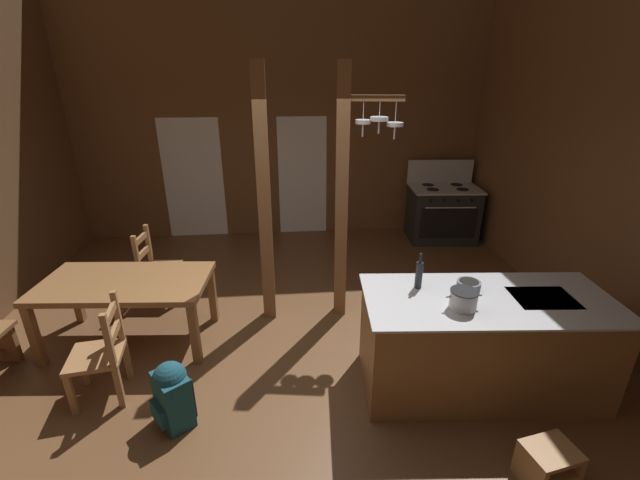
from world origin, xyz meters
TOP-DOWN VIEW (x-y plane):
  - ground_plane at (0.00, 0.00)m, footprint 7.62×8.15m
  - wall_back at (0.00, 3.75)m, footprint 7.62×0.14m
  - glazed_door_back_left at (-1.53, 3.67)m, footprint 1.00×0.01m
  - glazed_panel_back_right at (0.34, 3.67)m, footprint 0.84×0.01m
  - kitchen_island at (1.73, -0.50)m, footprint 2.23×1.12m
  - stove_range at (2.72, 3.11)m, footprint 1.20×0.89m
  - support_post_with_pot_rack at (0.67, 0.89)m, footprint 0.70×0.26m
  - support_post_center at (-0.22, 0.88)m, footprint 0.14×0.14m
  - step_stool at (1.80, -1.51)m, footprint 0.41×0.34m
  - dining_table at (-1.70, 0.52)m, footprint 1.77×1.03m
  - ladderback_chair_near_window at (-1.66, -0.31)m, footprint 0.50×0.50m
  - ladderback_chair_by_post at (-1.65, 1.42)m, footprint 0.48×0.48m
  - backpack at (-0.98, -0.71)m, footprint 0.39×0.39m
  - stockpot_on_counter at (1.43, -0.64)m, footprint 0.30×0.23m
  - mixing_bowl_on_counter at (1.62, -0.33)m, footprint 0.21×0.21m
  - bottle_tall_on_counter at (1.17, -0.26)m, footprint 0.06×0.06m

SIDE VIEW (x-z plane):
  - ground_plane at x=0.00m, z-range -0.10..0.00m
  - step_stool at x=1.80m, z-range 0.03..0.33m
  - backpack at x=-0.98m, z-range 0.02..0.61m
  - ladderback_chair_near_window at x=-1.66m, z-range -0.02..0.93m
  - ladderback_chair_by_post at x=-1.65m, z-range -0.02..0.93m
  - kitchen_island at x=1.73m, z-range 0.00..0.94m
  - stove_range at x=2.72m, z-range -0.18..1.14m
  - dining_table at x=-1.70m, z-range 0.28..1.02m
  - mixing_bowl_on_counter at x=1.62m, z-range 0.94..1.01m
  - stockpot_on_counter at x=1.43m, z-range 0.94..1.10m
  - glazed_door_back_left at x=-1.53m, z-range 0.00..2.05m
  - glazed_panel_back_right at x=0.34m, z-range 0.00..2.05m
  - bottle_tall_on_counter at x=1.17m, z-range 0.90..1.24m
  - support_post_center at x=-0.22m, z-range 0.00..2.86m
  - support_post_with_pot_rack at x=0.67m, z-range 0.11..2.97m
  - wall_back at x=0.00m, z-range 0.00..4.51m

